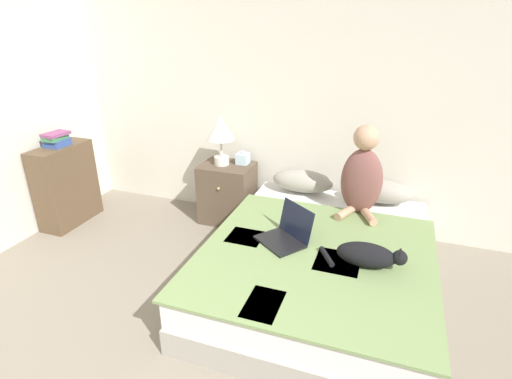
{
  "coord_description": "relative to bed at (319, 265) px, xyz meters",
  "views": [
    {
      "loc": [
        0.78,
        -0.39,
        2.02
      ],
      "look_at": [
        -0.18,
        2.3,
        0.78
      ],
      "focal_mm": 28.0,
      "sensor_mm": 36.0,
      "label": 1
    }
  ],
  "objects": [
    {
      "name": "bed",
      "position": [
        0.0,
        0.0,
        0.0
      ],
      "size": [
        1.67,
        2.11,
        0.43
      ],
      "color": "#9E998E",
      "rests_on": "ground_plane"
    },
    {
      "name": "wall_back",
      "position": [
        -0.36,
        1.13,
        1.06
      ],
      "size": [
        6.06,
        0.05,
        2.55
      ],
      "color": "beige",
      "rests_on": "ground_plane"
    },
    {
      "name": "table_lamp",
      "position": [
        -1.21,
        0.85,
        0.76
      ],
      "size": [
        0.27,
        0.27,
        0.5
      ],
      "color": "beige",
      "rests_on": "nightstand"
    },
    {
      "name": "person_sitting",
      "position": [
        0.21,
        0.6,
        0.57
      ],
      "size": [
        0.36,
        0.36,
        0.79
      ],
      "color": "brown",
      "rests_on": "bed"
    },
    {
      "name": "laptop_open",
      "position": [
        -0.26,
        -0.09,
        0.28
      ],
      "size": [
        0.47,
        0.46,
        0.27
      ],
      "rotation": [
        0.0,
        0.0,
        -0.64
      ],
      "color": "black",
      "rests_on": "bed"
    },
    {
      "name": "tissue_box",
      "position": [
        -1.01,
        0.94,
        0.47
      ],
      "size": [
        0.12,
        0.12,
        0.14
      ],
      "color": "silver",
      "rests_on": "nightstand"
    },
    {
      "name": "nightstand",
      "position": [
        -1.15,
        0.85,
        0.1
      ],
      "size": [
        0.53,
        0.44,
        0.63
      ],
      "color": "brown",
      "rests_on": "ground_plane"
    },
    {
      "name": "book_stack_top",
      "position": [
        -2.72,
        0.25,
        0.7
      ],
      "size": [
        0.19,
        0.25,
        0.14
      ],
      "color": "#334C8E",
      "rests_on": "bookshelf"
    },
    {
      "name": "cat_tabby",
      "position": [
        0.36,
        -0.23,
        0.31
      ],
      "size": [
        0.61,
        0.21,
        0.17
      ],
      "rotation": [
        0.0,
        0.0,
        0.01
      ],
      "color": "black",
      "rests_on": "bed"
    },
    {
      "name": "pillow_near",
      "position": [
        -0.36,
        0.9,
        0.32
      ],
      "size": [
        0.6,
        0.28,
        0.21
      ],
      "color": "gray",
      "rests_on": "bed"
    },
    {
      "name": "bookshelf",
      "position": [
        -2.72,
        0.25,
        0.21
      ],
      "size": [
        0.28,
        0.63,
        0.84
      ],
      "color": "brown",
      "rests_on": "ground_plane"
    },
    {
      "name": "pillow_far",
      "position": [
        0.37,
        0.9,
        0.32
      ],
      "size": [
        0.6,
        0.28,
        0.21
      ],
      "color": "gray",
      "rests_on": "bed"
    }
  ]
}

